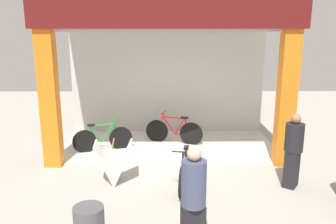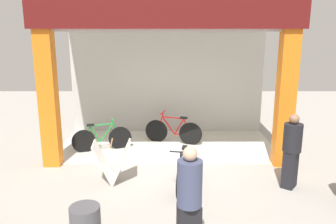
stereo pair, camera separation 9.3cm
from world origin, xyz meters
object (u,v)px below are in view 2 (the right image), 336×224
object	(u,v)px
bicycle_parked_0	(183,170)
bicycle_inside_1	(174,131)
bicycle_inside_0	(103,138)
pedestrian_1	(293,150)
sandwich_board_sign	(113,162)
pedestrian_0	(190,201)

from	to	relation	value
bicycle_parked_0	bicycle_inside_1	bearing A→B (deg)	93.06
bicycle_inside_0	pedestrian_1	world-z (taller)	pedestrian_1
bicycle_inside_0	pedestrian_1	xyz separation A→B (m)	(4.33, -2.17, 0.47)
sandwich_board_sign	bicycle_inside_1	bearing A→B (deg)	61.63
bicycle_inside_0	sandwich_board_sign	world-z (taller)	sandwich_board_sign
bicycle_inside_1	bicycle_parked_0	world-z (taller)	bicycle_inside_1
sandwich_board_sign	bicycle_parked_0	bearing A→B (deg)	-9.50
bicycle_inside_1	bicycle_parked_0	bearing A→B (deg)	-86.94
bicycle_inside_0	bicycle_parked_0	distance (m)	3.00
bicycle_inside_0	sandwich_board_sign	bearing A→B (deg)	-73.09
bicycle_inside_0	sandwich_board_sign	distance (m)	2.00
sandwich_board_sign	pedestrian_0	xyz separation A→B (m)	(1.51, -2.52, 0.43)
pedestrian_0	bicycle_inside_0	bearing A→B (deg)	115.24
sandwich_board_sign	pedestrian_1	size ratio (longest dim) A/B	0.57
sandwich_board_sign	pedestrian_0	size ratio (longest dim) A/B	0.53
bicycle_inside_0	pedestrian_1	size ratio (longest dim) A/B	0.98
pedestrian_0	bicycle_inside_1	bearing A→B (deg)	91.68
pedestrian_1	pedestrian_0	bearing A→B (deg)	-134.91
bicycle_parked_0	pedestrian_0	size ratio (longest dim) A/B	0.95
pedestrian_0	pedestrian_1	size ratio (longest dim) A/B	1.07
bicycle_parked_0	bicycle_inside_0	bearing A→B (deg)	133.99
bicycle_parked_0	pedestrian_1	bearing A→B (deg)	-0.30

